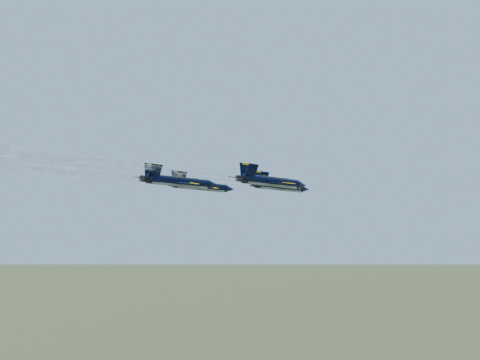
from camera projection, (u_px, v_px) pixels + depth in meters
The scene contains 5 objects.
jet_lead at pixel (281, 187), 123.67m from camera, with size 13.70×18.70×4.13m.
jet_left at pixel (202, 186), 122.72m from camera, with size 13.70×18.70×4.13m.
jet_right at pixel (272, 182), 105.11m from camera, with size 13.70×18.70×4.13m.
jet_slot at pixel (181, 182), 105.64m from camera, with size 13.70×18.70×4.13m.
smoke_trail_lead at pixel (0, 174), 84.14m from camera, with size 31.11×77.63×2.57m.
Camera 1 is at (56.51, -100.33, 94.89)m, focal length 40.00 mm.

